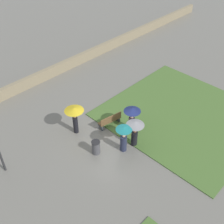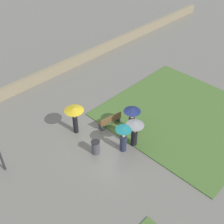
{
  "view_description": "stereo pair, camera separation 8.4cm",
  "coord_description": "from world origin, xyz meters",
  "views": [
    {
      "loc": [
        8.67,
        8.47,
        11.99
      ],
      "look_at": [
        -1.2,
        -1.09,
        0.82
      ],
      "focal_mm": 45.0,
      "sensor_mm": 36.0,
      "label": 1
    },
    {
      "loc": [
        8.61,
        8.53,
        11.99
      ],
      "look_at": [
        -1.2,
        -1.09,
        0.82
      ],
      "focal_mm": 45.0,
      "sensor_mm": 36.0,
      "label": 2
    }
  ],
  "objects": [
    {
      "name": "crowd_person_grey",
      "position": [
        -0.64,
        1.25,
        1.28
      ],
      "size": [
        1.05,
        1.05,
        1.79
      ],
      "rotation": [
        0.0,
        0.0,
        0.88
      ],
      "color": "black",
      "rests_on": "ground_plane"
    },
    {
      "name": "lawn_patch_near",
      "position": [
        -5.01,
        1.81,
        0.03
      ],
      "size": [
        9.02,
        9.37,
        0.06
      ],
      "color": "#4C7033",
      "rests_on": "ground_plane"
    },
    {
      "name": "crowd_person_yellow",
      "position": [
        1.03,
        -2.03,
        1.42
      ],
      "size": [
        1.17,
        1.17,
        1.89
      ],
      "rotation": [
        0.0,
        0.0,
        5.28
      ],
      "color": "black",
      "rests_on": "ground_plane"
    },
    {
      "name": "park_bench",
      "position": [
        -0.83,
        -0.9,
        0.46
      ],
      "size": [
        1.58,
        0.69,
        0.9
      ],
      "rotation": [
        0.0,
        0.0,
        -0.18
      ],
      "color": "brown",
      "rests_on": "ground_plane"
    },
    {
      "name": "crowd_person_navy",
      "position": [
        -1.47,
        0.32,
        1.25
      ],
      "size": [
        1.04,
        1.04,
        1.78
      ],
      "rotation": [
        0.0,
        0.0,
        0.53
      ],
      "color": "#2D2333",
      "rests_on": "ground_plane"
    },
    {
      "name": "parapet_wall",
      "position": [
        0.0,
        -8.4,
        0.43
      ],
      "size": [
        45.0,
        0.35,
        0.86
      ],
      "color": "gray",
      "rests_on": "ground_plane"
    },
    {
      "name": "crowd_person_teal",
      "position": [
        0.11,
        1.09,
        1.11
      ],
      "size": [
        0.92,
        0.92,
        1.78
      ],
      "rotation": [
        0.0,
        0.0,
        2.43
      ],
      "color": "#282D47",
      "rests_on": "ground_plane"
    },
    {
      "name": "ground_plane",
      "position": [
        0.0,
        0.0,
        0.0
      ],
      "size": [
        90.0,
        90.0,
        0.0
      ],
      "primitive_type": "plane",
      "color": "slate"
    },
    {
      "name": "trash_bin",
      "position": [
        1.37,
        0.13,
        0.44
      ],
      "size": [
        0.51,
        0.51,
        0.87
      ],
      "color": "#4C4C51",
      "rests_on": "ground_plane"
    }
  ]
}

